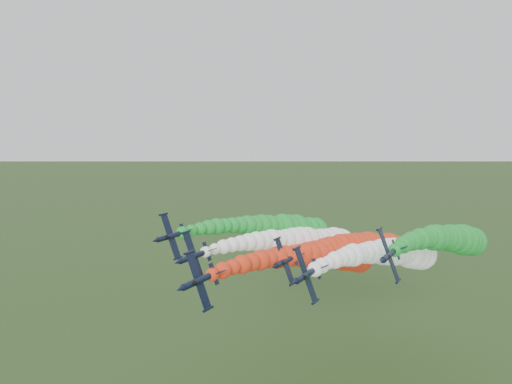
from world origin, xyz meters
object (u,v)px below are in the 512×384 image
(jet_lead, at_px, (328,256))
(jet_outer_left, at_px, (285,227))
(jet_outer_right, at_px, (453,240))
(jet_inner_left, at_px, (312,241))
(jet_inner_right, at_px, (398,253))
(jet_trail, at_px, (368,246))

(jet_lead, distance_m, jet_outer_left, 24.06)
(jet_lead, distance_m, jet_outer_right, 32.32)
(jet_outer_left, bearing_deg, jet_outer_right, 7.76)
(jet_inner_left, xyz_separation_m, jet_outer_left, (-10.00, 4.37, 1.96))
(jet_inner_right, bearing_deg, jet_lead, -135.71)
(jet_inner_left, height_order, jet_outer_left, jet_outer_left)
(jet_outer_left, relative_size, jet_outer_right, 1.00)
(jet_lead, xyz_separation_m, jet_inner_right, (13.16, 12.83, -0.47))
(jet_inner_right, bearing_deg, jet_inner_left, -174.66)
(jet_inner_left, height_order, jet_inner_right, jet_inner_left)
(jet_outer_left, height_order, jet_outer_right, jet_outer_right)
(jet_inner_left, xyz_separation_m, jet_trail, (11.28, 12.36, -2.37))
(jet_lead, xyz_separation_m, jet_outer_left, (-18.51, 15.18, 2.40))
(jet_outer_right, height_order, jet_trail, jet_outer_right)
(jet_inner_left, bearing_deg, jet_outer_right, 17.24)
(jet_lead, distance_m, jet_trail, 23.42)
(jet_inner_right, bearing_deg, jet_outer_right, 36.02)
(jet_outer_right, bearing_deg, jet_inner_left, -162.76)
(jet_outer_left, bearing_deg, jet_lead, -39.35)
(jet_lead, bearing_deg, jet_outer_left, 140.65)
(jet_outer_left, bearing_deg, jet_inner_right, -4.23)
(jet_inner_right, bearing_deg, jet_trail, 135.14)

